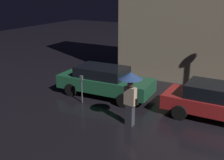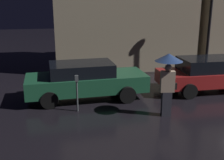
# 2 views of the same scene
# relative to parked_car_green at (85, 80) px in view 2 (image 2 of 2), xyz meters

# --- Properties ---
(parked_car_green) EXTENTS (4.73, 1.96, 1.44)m
(parked_car_green) POSITION_rel_parked_car_green_xyz_m (0.00, 0.00, 0.00)
(parked_car_green) COLOR #1E5638
(parked_car_green) RESTS_ON ground
(parked_car_red) EXTENTS (4.46, 1.95, 1.42)m
(parked_car_red) POSITION_rel_parked_car_green_xyz_m (5.34, -0.03, -0.02)
(parked_car_red) COLOR maroon
(parked_car_red) RESTS_ON ground
(pedestrian_with_umbrella) EXTENTS (0.91, 0.91, 2.14)m
(pedestrian_with_umbrella) POSITION_rel_parked_car_green_xyz_m (2.47, -2.30, 0.81)
(pedestrian_with_umbrella) COLOR #383842
(pedestrian_with_umbrella) RESTS_ON ground
(parking_meter) EXTENTS (0.12, 0.10, 1.31)m
(parking_meter) POSITION_rel_parked_car_green_xyz_m (-0.44, -1.32, 0.05)
(parking_meter) COLOR #4C5154
(parking_meter) RESTS_ON ground
(street_lamp_near) EXTENTS (0.39, 0.39, 4.75)m
(street_lamp_near) POSITION_rel_parked_car_green_xyz_m (6.32, 2.01, 2.38)
(street_lamp_near) COLOR black
(street_lamp_near) RESTS_ON ground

